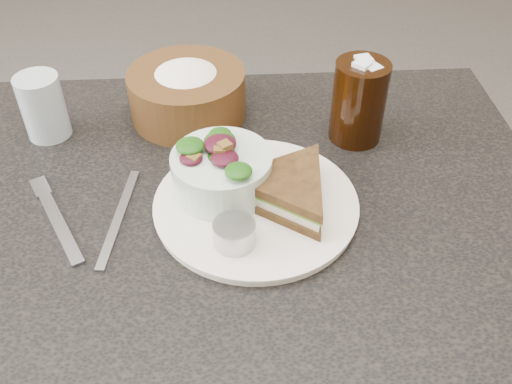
{
  "coord_description": "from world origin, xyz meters",
  "views": [
    {
      "loc": [
        0.03,
        -0.6,
        1.3
      ],
      "look_at": [
        0.07,
        -0.02,
        0.78
      ],
      "focal_mm": 40.0,
      "sensor_mm": 36.0,
      "label": 1
    }
  ],
  "objects": [
    {
      "name": "water_glass",
      "position": [
        -0.26,
        0.18,
        0.8
      ],
      "size": [
        0.07,
        0.07,
        0.1
      ],
      "primitive_type": "cylinder",
      "rotation": [
        0.0,
        0.0,
        -0.02
      ],
      "color": "#A1B2BC",
      "rests_on": "dining_table"
    },
    {
      "name": "salad_bowl",
      "position": [
        0.02,
        0.01,
        0.8
      ],
      "size": [
        0.16,
        0.16,
        0.08
      ],
      "primitive_type": null,
      "rotation": [
        0.0,
        0.0,
        0.13
      ],
      "color": "silver",
      "rests_on": "dinner_plate"
    },
    {
      "name": "knife",
      "position": [
        -0.13,
        -0.03,
        0.75
      ],
      "size": [
        0.04,
        0.19,
        0.0
      ],
      "primitive_type": "cube",
      "rotation": [
        0.0,
        0.0,
        -0.13
      ],
      "color": "#9DA1A8",
      "rests_on": "dining_table"
    },
    {
      "name": "dining_table",
      "position": [
        0.0,
        0.0,
        0.38
      ],
      "size": [
        1.0,
        0.7,
        0.75
      ],
      "primitive_type": "cube",
      "color": "black",
      "rests_on": "floor"
    },
    {
      "name": "fork",
      "position": [
        -0.21,
        -0.03,
        0.75
      ],
      "size": [
        0.1,
        0.16,
        0.0
      ],
      "primitive_type": "cube",
      "rotation": [
        0.0,
        0.0,
        0.49
      ],
      "color": "#9598A2",
      "rests_on": "dining_table"
    },
    {
      "name": "orange_wedge",
      "position": [
        0.06,
        0.08,
        0.78
      ],
      "size": [
        0.09,
        0.09,
        0.03
      ],
      "primitive_type": "cone",
      "rotation": [
        0.0,
        0.0,
        0.51
      ],
      "color": "orange",
      "rests_on": "dinner_plate"
    },
    {
      "name": "dressing_ramekin",
      "position": [
        0.03,
        -0.09,
        0.78
      ],
      "size": [
        0.06,
        0.06,
        0.03
      ],
      "primitive_type": "cylinder",
      "rotation": [
        0.0,
        0.0,
        0.16
      ],
      "color": "#A5A6A8",
      "rests_on": "dinner_plate"
    },
    {
      "name": "sandwich",
      "position": [
        0.11,
        -0.02,
        0.79
      ],
      "size": [
        0.24,
        0.24,
        0.05
      ],
      "primitive_type": null,
      "rotation": [
        0.0,
        0.0,
        -0.62
      ],
      "color": "#53361A",
      "rests_on": "dinner_plate"
    },
    {
      "name": "dinner_plate",
      "position": [
        0.07,
        -0.02,
        0.76
      ],
      "size": [
        0.28,
        0.28,
        0.01
      ],
      "primitive_type": "cylinder",
      "color": "silver",
      "rests_on": "dining_table"
    },
    {
      "name": "bread_basket",
      "position": [
        -0.04,
        0.22,
        0.8
      ],
      "size": [
        0.24,
        0.24,
        0.11
      ],
      "primitive_type": null,
      "rotation": [
        0.0,
        0.0,
        -0.29
      ],
      "color": "#583719",
      "rests_on": "dining_table"
    },
    {
      "name": "cola_glass",
      "position": [
        0.24,
        0.14,
        0.82
      ],
      "size": [
        0.09,
        0.09,
        0.14
      ],
      "primitive_type": null,
      "rotation": [
        0.0,
        0.0,
        0.13
      ],
      "color": "black",
      "rests_on": "dining_table"
    }
  ]
}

